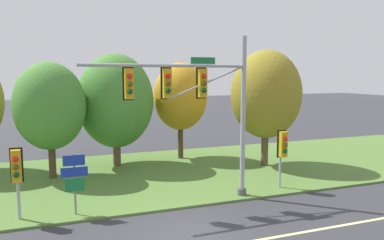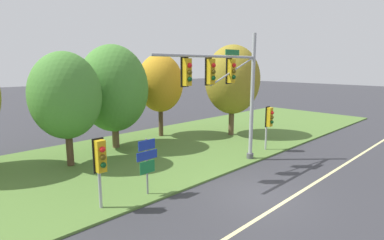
{
  "view_description": "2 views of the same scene",
  "coord_description": "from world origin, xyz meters",
  "px_view_note": "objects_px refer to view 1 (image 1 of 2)",
  "views": [
    {
      "loc": [
        -4.28,
        -11.81,
        5.62
      ],
      "look_at": [
        1.3,
        3.15,
        3.68
      ],
      "focal_mm": 35.0,
      "sensor_mm": 36.0,
      "label": 1
    },
    {
      "loc": [
        -10.68,
        -6.8,
        5.59
      ],
      "look_at": [
        -0.24,
        3.95,
        2.81
      ],
      "focal_mm": 28.0,
      "sensor_mm": 36.0,
      "label": 2
    }
  ],
  "objects_px": {
    "tree_behind_signpost": "(116,101)",
    "tree_left_of_mast": "(50,106)",
    "route_sign_post": "(74,177)",
    "pedestrian_signal_further_along": "(283,147)",
    "traffic_signal_mast": "(198,98)",
    "tree_tall_centre": "(266,94)",
    "tree_mid_verge": "(180,97)",
    "pedestrian_signal_near_kerb": "(17,170)"
  },
  "relations": [
    {
      "from": "tree_behind_signpost",
      "to": "tree_left_of_mast",
      "type": "bearing_deg",
      "value": -157.71
    },
    {
      "from": "route_sign_post",
      "to": "pedestrian_signal_further_along",
      "type": "bearing_deg",
      "value": 0.49
    },
    {
      "from": "traffic_signal_mast",
      "to": "pedestrian_signal_further_along",
      "type": "height_order",
      "value": "traffic_signal_mast"
    },
    {
      "from": "tree_left_of_mast",
      "to": "tree_tall_centre",
      "type": "relative_size",
      "value": 0.89
    },
    {
      "from": "route_sign_post",
      "to": "tree_mid_verge",
      "type": "relative_size",
      "value": 0.39
    },
    {
      "from": "tree_left_of_mast",
      "to": "tree_behind_signpost",
      "type": "height_order",
      "value": "tree_behind_signpost"
    },
    {
      "from": "tree_left_of_mast",
      "to": "tree_behind_signpost",
      "type": "distance_m",
      "value": 4.0
    },
    {
      "from": "route_sign_post",
      "to": "tree_mid_verge",
      "type": "distance_m",
      "value": 11.1
    },
    {
      "from": "traffic_signal_mast",
      "to": "tree_mid_verge",
      "type": "xyz_separation_m",
      "value": [
        2.01,
        8.26,
        -0.46
      ]
    },
    {
      "from": "traffic_signal_mast",
      "to": "tree_left_of_mast",
      "type": "distance_m",
      "value": 8.64
    },
    {
      "from": "tree_tall_centre",
      "to": "route_sign_post",
      "type": "bearing_deg",
      "value": -158.41
    },
    {
      "from": "tree_tall_centre",
      "to": "traffic_signal_mast",
      "type": "bearing_deg",
      "value": -143.3
    },
    {
      "from": "pedestrian_signal_near_kerb",
      "to": "route_sign_post",
      "type": "relative_size",
      "value": 1.14
    },
    {
      "from": "pedestrian_signal_near_kerb",
      "to": "tree_behind_signpost",
      "type": "height_order",
      "value": "tree_behind_signpost"
    },
    {
      "from": "route_sign_post",
      "to": "tree_left_of_mast",
      "type": "distance_m",
      "value": 6.54
    },
    {
      "from": "traffic_signal_mast",
      "to": "tree_tall_centre",
      "type": "height_order",
      "value": "traffic_signal_mast"
    },
    {
      "from": "pedestrian_signal_further_along",
      "to": "tree_behind_signpost",
      "type": "bearing_deg",
      "value": 132.1
    },
    {
      "from": "pedestrian_signal_near_kerb",
      "to": "tree_behind_signpost",
      "type": "distance_m",
      "value": 9.18
    },
    {
      "from": "tree_tall_centre",
      "to": "pedestrian_signal_near_kerb",
      "type": "bearing_deg",
      "value": -161.78
    },
    {
      "from": "pedestrian_signal_near_kerb",
      "to": "pedestrian_signal_further_along",
      "type": "bearing_deg",
      "value": 0.02
    },
    {
      "from": "traffic_signal_mast",
      "to": "route_sign_post",
      "type": "xyz_separation_m",
      "value": [
        -5.13,
        0.14,
        -3.0
      ]
    },
    {
      "from": "route_sign_post",
      "to": "tree_behind_signpost",
      "type": "relative_size",
      "value": 0.36
    },
    {
      "from": "pedestrian_signal_further_along",
      "to": "tree_behind_signpost",
      "type": "xyz_separation_m",
      "value": [
        -6.77,
        7.49,
        1.91
      ]
    },
    {
      "from": "tree_left_of_mast",
      "to": "pedestrian_signal_further_along",
      "type": "bearing_deg",
      "value": -29.72
    },
    {
      "from": "route_sign_post",
      "to": "tree_behind_signpost",
      "type": "bearing_deg",
      "value": 69.3
    },
    {
      "from": "traffic_signal_mast",
      "to": "tree_behind_signpost",
      "type": "xyz_separation_m",
      "value": [
        -2.27,
        7.72,
        -0.6
      ]
    },
    {
      "from": "pedestrian_signal_near_kerb",
      "to": "tree_tall_centre",
      "type": "distance_m",
      "value": 14.3
    },
    {
      "from": "pedestrian_signal_near_kerb",
      "to": "tree_left_of_mast",
      "type": "height_order",
      "value": "tree_left_of_mast"
    },
    {
      "from": "pedestrian_signal_near_kerb",
      "to": "traffic_signal_mast",
      "type": "bearing_deg",
      "value": -1.78
    },
    {
      "from": "route_sign_post",
      "to": "tree_behind_signpost",
      "type": "height_order",
      "value": "tree_behind_signpost"
    },
    {
      "from": "pedestrian_signal_near_kerb",
      "to": "tree_behind_signpost",
      "type": "xyz_separation_m",
      "value": [
        4.92,
        7.5,
        1.96
      ]
    },
    {
      "from": "route_sign_post",
      "to": "tree_tall_centre",
      "type": "bearing_deg",
      "value": 21.59
    },
    {
      "from": "tree_left_of_mast",
      "to": "tree_mid_verge",
      "type": "bearing_deg",
      "value": 14.44
    },
    {
      "from": "route_sign_post",
      "to": "tree_tall_centre",
      "type": "xyz_separation_m",
      "value": [
        11.35,
        4.49,
        2.79
      ]
    },
    {
      "from": "pedestrian_signal_near_kerb",
      "to": "tree_left_of_mast",
      "type": "distance_m",
      "value": 6.38
    },
    {
      "from": "pedestrian_signal_further_along",
      "to": "tree_mid_verge",
      "type": "relative_size",
      "value": 0.45
    },
    {
      "from": "pedestrian_signal_near_kerb",
      "to": "tree_left_of_mast",
      "type": "xyz_separation_m",
      "value": [
        1.22,
        5.98,
        1.87
      ]
    },
    {
      "from": "pedestrian_signal_near_kerb",
      "to": "tree_mid_verge",
      "type": "bearing_deg",
      "value": 41.14
    },
    {
      "from": "pedestrian_signal_near_kerb",
      "to": "pedestrian_signal_further_along",
      "type": "relative_size",
      "value": 0.98
    },
    {
      "from": "pedestrian_signal_further_along",
      "to": "route_sign_post",
      "type": "height_order",
      "value": "pedestrian_signal_further_along"
    },
    {
      "from": "pedestrian_signal_near_kerb",
      "to": "tree_left_of_mast",
      "type": "bearing_deg",
      "value": 78.49
    },
    {
      "from": "tree_mid_verge",
      "to": "tree_left_of_mast",
      "type": "bearing_deg",
      "value": -165.56
    }
  ]
}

